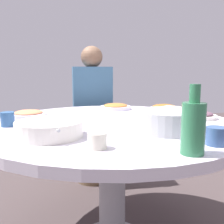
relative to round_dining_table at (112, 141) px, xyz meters
name	(u,v)px	position (x,y,z in m)	size (l,w,h in m)	color
round_dining_table	(112,141)	(0.00, 0.00, 0.00)	(1.37, 1.37, 0.73)	#99999E
rice_bowl	(169,120)	(-0.20, 0.27, 0.16)	(0.30, 0.30, 0.10)	#B2B5BA
soup_bowl	(49,129)	(0.34, 0.24, 0.14)	(0.28, 0.31, 0.07)	silver
dish_shrimp	(29,114)	(0.45, -0.29, 0.13)	(0.22, 0.22, 0.04)	silver
dish_tofu_braise	(115,107)	(-0.15, -0.46, 0.13)	(0.22, 0.22, 0.04)	silver
dish_eggplant	(199,115)	(-0.52, 0.02, 0.13)	(0.21, 0.21, 0.04)	white
dish_stirfry	(164,108)	(-0.46, -0.29, 0.13)	(0.24, 0.24, 0.05)	silver
green_bottle	(193,126)	(-0.11, 0.60, 0.20)	(0.08, 0.08, 0.23)	#2F764C
tea_cup_near	(8,119)	(0.53, -0.03, 0.14)	(0.07, 0.07, 0.07)	#2D568A
tea_cup_far	(216,136)	(-0.26, 0.53, 0.14)	(0.07, 0.07, 0.07)	#37578C
tea_cup_side	(97,141)	(0.18, 0.45, 0.14)	(0.07, 0.07, 0.06)	beige
stool_for_diner_left	(93,156)	(-0.07, -0.93, -0.39)	(0.30, 0.30, 0.47)	brown
diner_left	(92,96)	(-0.07, -0.93, 0.16)	(0.35, 0.36, 0.76)	#2D333D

